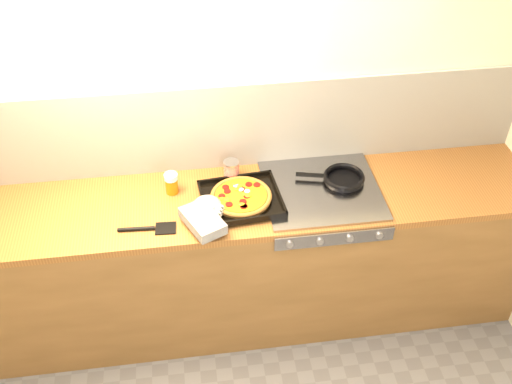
{
  "coord_description": "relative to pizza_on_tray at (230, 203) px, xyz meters",
  "views": [
    {
      "loc": [
        -0.22,
        -1.24,
        2.91
      ],
      "look_at": [
        0.1,
        1.08,
        0.95
      ],
      "focal_mm": 42.0,
      "sensor_mm": 36.0,
      "label": 1
    }
  ],
  "objects": [
    {
      "name": "juice_glass",
      "position": [
        -0.29,
        0.18,
        0.02
      ],
      "size": [
        0.09,
        0.09,
        0.12
      ],
      "color": "#C5620B",
      "rests_on": "counter_run"
    },
    {
      "name": "black_spatula",
      "position": [
        -0.41,
        -0.1,
        -0.04
      ],
      "size": [
        0.28,
        0.09,
        0.02
      ],
      "color": "black",
      "rests_on": "counter_run"
    },
    {
      "name": "frying_pan",
      "position": [
        0.61,
        0.13,
        -0.01
      ],
      "size": [
        0.38,
        0.27,
        0.04
      ],
      "color": "black",
      "rests_on": "stovetop"
    },
    {
      "name": "pizza_on_tray",
      "position": [
        0.0,
        0.0,
        0.0
      ],
      "size": [
        0.54,
        0.5,
        0.07
      ],
      "color": "black",
      "rests_on": "stovetop"
    },
    {
      "name": "tomato_can",
      "position": [
        0.03,
        0.24,
        0.02
      ],
      "size": [
        0.11,
        0.11,
        0.12
      ],
      "color": "maroon",
      "rests_on": "counter_run"
    },
    {
      "name": "stovetop",
      "position": [
        0.49,
        0.08,
        -0.04
      ],
      "size": [
        0.6,
        0.56,
        0.02
      ],
      "primitive_type": "cube",
      "color": "gray",
      "rests_on": "counter_run"
    },
    {
      "name": "counter_run",
      "position": [
        0.04,
        0.08,
        -0.49
      ],
      "size": [
        3.2,
        0.62,
        0.9
      ],
      "color": "brown",
      "rests_on": "ground"
    },
    {
      "name": "wooden_spoon",
      "position": [
        0.12,
        0.22,
        -0.03
      ],
      "size": [
        0.29,
        0.13,
        0.02
      ],
      "color": "#9C6E42",
      "rests_on": "counter_run"
    },
    {
      "name": "room_shell",
      "position": [
        0.04,
        0.37,
        0.21
      ],
      "size": [
        3.2,
        3.2,
        3.2
      ],
      "color": "white",
      "rests_on": "ground"
    }
  ]
}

